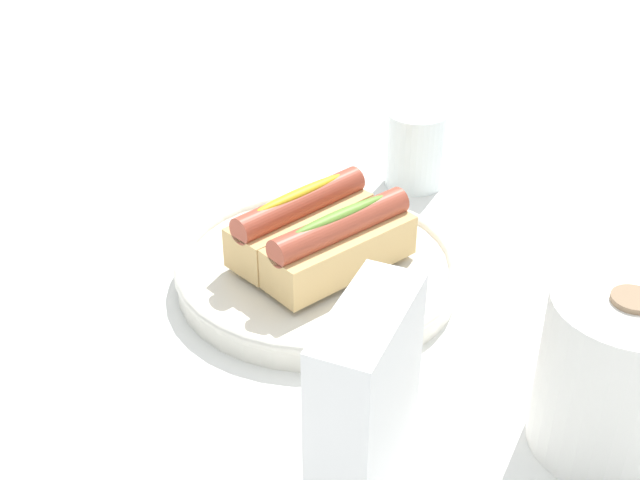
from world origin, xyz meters
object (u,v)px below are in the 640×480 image
Objects in this scene: hotdog_front at (300,222)px; water_glass at (415,153)px; hotdog_back at (340,244)px; napkin_box at (365,401)px; paper_towel_roll at (615,375)px; serving_bowl at (320,269)px.

water_glass is (-0.22, 0.03, -0.02)m from hotdog_front.
hotdog_back reaches higher than water_glass.
hotdog_back is at bearing -153.71° from napkin_box.
napkin_box reaches higher than hotdog_front.
paper_towel_roll is at bearing 72.68° from hotdog_back.
hotdog_front and hotdog_back have the same top height.
napkin_box is (0.12, -0.14, 0.01)m from paper_towel_roll.
napkin_box reaches higher than serving_bowl.
hotdog_front is at bearing -109.85° from serving_bowl.
water_glass is 0.43m from paper_towel_roll.
hotdog_back is at bearing 70.15° from hotdog_front.
paper_towel_roll is at bearing 72.25° from hotdog_front.
hotdog_back is at bearing -107.32° from paper_towel_roll.
hotdog_back is 1.75× the size of water_glass.
napkin_box is at bearing 17.29° from water_glass.
hotdog_front reaches higher than serving_bowl.
serving_bowl is at bearing -149.65° from napkin_box.
hotdog_front is at bearing -109.85° from hotdog_back.
hotdog_front is 1.18× the size of paper_towel_roll.
serving_bowl is at bearing -109.85° from hotdog_back.
hotdog_back is (0.02, 0.05, 0.00)m from hotdog_front.
serving_bowl is 0.05m from hotdog_front.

